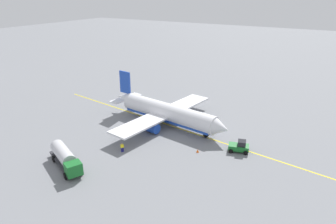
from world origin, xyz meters
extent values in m
plane|color=slate|center=(0.00, 0.00, 0.00)|extent=(400.00, 400.00, 0.00)
cylinder|color=white|center=(0.00, 0.00, 2.93)|extent=(23.48, 7.07, 3.86)
cube|color=#1E47B7|center=(0.00, 0.00, 1.87)|extent=(22.11, 6.20, 1.08)
cone|color=white|center=(12.74, -1.81, 2.93)|extent=(3.71, 4.12, 3.70)
cone|color=white|center=(-13.38, 1.90, 3.31)|extent=(4.92, 3.88, 3.28)
cube|color=#1E47B7|center=(-12.74, 1.81, 7.26)|extent=(3.22, 0.81, 5.20)
cube|color=white|center=(-12.74, 1.81, 3.33)|extent=(3.55, 8.65, 0.24)
cube|color=white|center=(-0.99, 0.14, 2.45)|extent=(8.74, 28.81, 0.36)
cylinder|color=#1E47B7|center=(0.53, 5.18, 1.20)|extent=(3.46, 2.53, 2.10)
cylinder|color=#1E47B7|center=(-0.93, -5.12, 1.20)|extent=(3.46, 2.53, 2.10)
cylinder|color=#4C4C51|center=(9.56, -1.35, 1.16)|extent=(0.24, 0.24, 1.22)
cylinder|color=black|center=(9.56, -1.35, 0.55)|extent=(1.15, 0.55, 1.10)
cylinder|color=#4C4C51|center=(-1.62, 2.85, 1.16)|extent=(0.24, 0.24, 1.22)
cylinder|color=black|center=(-1.62, 2.85, 0.55)|extent=(1.15, 0.55, 1.10)
cylinder|color=#4C4C51|center=(-2.34, -2.29, 1.16)|extent=(0.24, 0.24, 1.22)
cylinder|color=black|center=(-2.34, -2.29, 0.55)|extent=(1.15, 0.55, 1.10)
cube|color=#2D2D33|center=(-6.25, -23.07, 0.70)|extent=(9.79, 6.26, 0.30)
cube|color=#196B28|center=(-2.24, -24.89, 1.65)|extent=(2.81, 3.01, 2.00)
cube|color=black|center=(-1.42, -25.26, 2.05)|extent=(0.97, 1.89, 0.90)
cylinder|color=silver|center=(-6.80, -22.82, 2.00)|extent=(7.15, 4.91, 2.30)
cylinder|color=black|center=(-2.09, -23.59, 0.55)|extent=(1.15, 0.77, 1.10)
cylinder|color=black|center=(-3.12, -25.86, 0.55)|extent=(1.15, 0.77, 1.10)
cylinder|color=black|center=(-7.91, -20.94, 0.55)|extent=(1.15, 0.77, 1.10)
cylinder|color=black|center=(-8.94, -23.22, 0.55)|extent=(1.15, 0.77, 1.10)
cube|color=#196B28|center=(17.02, -3.62, 0.85)|extent=(4.02, 2.93, 0.90)
cube|color=black|center=(17.50, -3.48, 1.75)|extent=(1.79, 1.93, 0.90)
cylinder|color=black|center=(16.05, -4.95, 0.40)|extent=(0.85, 0.51, 0.80)
cylinder|color=black|center=(15.49, -3.03, 0.40)|extent=(0.85, 0.51, 0.80)
cylinder|color=black|center=(18.55, -4.22, 0.40)|extent=(0.85, 0.51, 0.80)
cylinder|color=black|center=(17.99, -2.30, 0.40)|extent=(0.85, 0.51, 0.80)
cube|color=navy|center=(-1.07, -14.46, 0.42)|extent=(0.48, 0.53, 0.85)
cube|color=yellow|center=(-1.07, -14.46, 1.15)|extent=(0.55, 0.62, 0.60)
sphere|color=tan|center=(-1.07, -14.46, 1.59)|extent=(0.24, 0.24, 0.24)
cone|color=#F2590F|center=(10.80, -7.68, 0.29)|extent=(0.51, 0.51, 0.57)
cube|color=yellow|center=(0.00, 0.00, 0.01)|extent=(67.16, 9.81, 0.01)
camera|label=1|loc=(31.14, -52.52, 27.41)|focal=32.86mm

